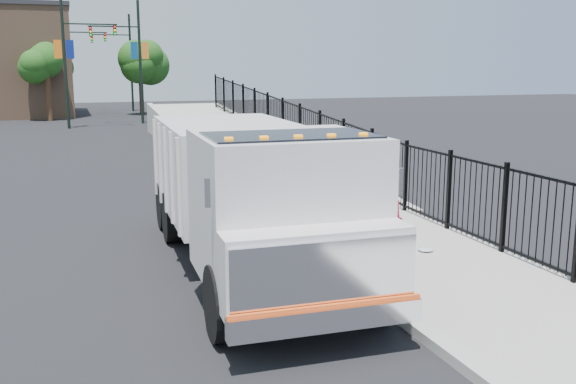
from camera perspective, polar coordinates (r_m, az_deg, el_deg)
name	(u,v)px	position (r m, az deg, el deg)	size (l,w,h in m)	color
ground	(342,276)	(12.14, 4.85, -7.41)	(120.00, 120.00, 0.00)	black
sidewalk	(496,296)	(11.44, 18.00, -8.81)	(3.55, 12.00, 0.12)	#9E998E
curb	(394,309)	(10.43, 9.38, -10.25)	(0.30, 12.00, 0.16)	#ADAAA3
ramp	(236,157)	(27.63, -4.62, 3.15)	(3.95, 24.00, 1.70)	#9E998E
iron_fence	(300,145)	(24.15, 1.04, 4.17)	(0.10, 28.00, 1.80)	black
truck	(251,187)	(11.96, -3.30, 0.43)	(3.02, 8.55, 2.90)	black
worker	(392,226)	(11.86, 9.25, -3.02)	(0.63, 0.41, 1.73)	maroon
debris	(426,249)	(13.49, 12.14, -5.00)	(0.32, 0.32, 0.08)	silver
light_pole_0	(70,57)	(41.93, -18.83, 11.33)	(3.77, 0.22, 8.00)	black
light_pole_1	(135,57)	(44.23, -13.42, 11.58)	(3.77, 0.22, 8.00)	black
light_pole_2	(69,58)	(52.56, -18.89, 11.19)	(3.77, 0.22, 8.00)	black
light_pole_3	(127,59)	(56.38, -14.11, 11.41)	(3.77, 0.22, 8.00)	black
tree_0	(46,64)	(48.13, -20.68, 10.61)	(2.48, 2.48, 5.24)	#382314
tree_1	(140,64)	(52.37, -13.02, 11.06)	(2.86, 2.86, 5.43)	#382314
tree_2	(53,64)	(59.62, -20.17, 10.66)	(3.08, 3.08, 5.54)	#382314
building	(2,63)	(54.66, -24.06, 10.42)	(10.00, 10.00, 8.00)	#8C664C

